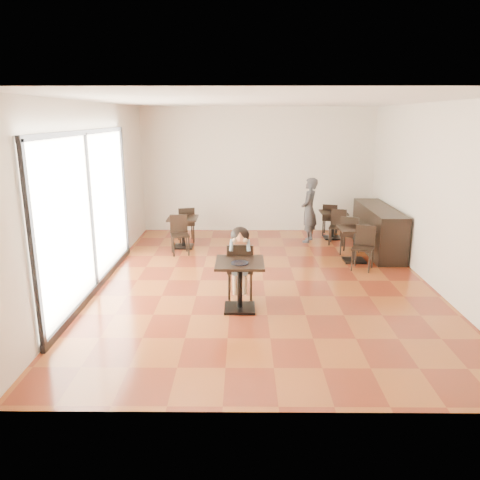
{
  "coord_description": "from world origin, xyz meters",
  "views": [
    {
      "loc": [
        -0.37,
        -8.2,
        2.95
      ],
      "look_at": [
        -0.43,
        -0.84,
        1.0
      ],
      "focal_mm": 35.0,
      "sensor_mm": 36.0,
      "label": 1
    }
  ],
  "objects_px": {
    "cafe_table_mid": "(355,245)",
    "chair_back_b": "(337,228)",
    "child": "(240,263)",
    "cafe_table_back": "(333,225)",
    "chair_back_a": "(330,219)",
    "child_chair": "(240,270)",
    "chair_left_b": "(180,235)",
    "cafe_table_left": "(183,232)",
    "child_table": "(240,286)",
    "chair_mid_a": "(351,235)",
    "chair_mid_b": "(363,248)",
    "chair_left_a": "(186,224)",
    "adult_patron": "(309,210)"
  },
  "relations": [
    {
      "from": "cafe_table_mid",
      "to": "chair_back_b",
      "type": "distance_m",
      "value": 1.37
    },
    {
      "from": "child",
      "to": "chair_back_b",
      "type": "xyz_separation_m",
      "value": [
        2.28,
        3.37,
        -0.19
      ]
    },
    {
      "from": "child",
      "to": "cafe_table_back",
      "type": "relative_size",
      "value": 1.77
    },
    {
      "from": "chair_back_a",
      "to": "child",
      "type": "bearing_deg",
      "value": 79.84
    },
    {
      "from": "child_chair",
      "to": "chair_left_b",
      "type": "distance_m",
      "value": 2.85
    },
    {
      "from": "cafe_table_left",
      "to": "chair_left_b",
      "type": "relative_size",
      "value": 0.83
    },
    {
      "from": "cafe_table_left",
      "to": "chair_back_a",
      "type": "height_order",
      "value": "chair_back_a"
    },
    {
      "from": "chair_back_b",
      "to": "child_table",
      "type": "bearing_deg",
      "value": -102.36
    },
    {
      "from": "chair_mid_a",
      "to": "chair_mid_b",
      "type": "relative_size",
      "value": 1.0
    },
    {
      "from": "chair_mid_a",
      "to": "chair_left_a",
      "type": "relative_size",
      "value": 1.02
    },
    {
      "from": "child_table",
      "to": "chair_back_b",
      "type": "relative_size",
      "value": 0.97
    },
    {
      "from": "child",
      "to": "cafe_table_left",
      "type": "height_order",
      "value": "child"
    },
    {
      "from": "cafe_table_back",
      "to": "chair_left_b",
      "type": "xyz_separation_m",
      "value": [
        -3.62,
        -1.4,
        0.09
      ]
    },
    {
      "from": "adult_patron",
      "to": "chair_back_a",
      "type": "height_order",
      "value": "adult_patron"
    },
    {
      "from": "cafe_table_left",
      "to": "cafe_table_back",
      "type": "xyz_separation_m",
      "value": [
        3.62,
        0.85,
        -0.02
      ]
    },
    {
      "from": "chair_back_a",
      "to": "chair_left_b",
      "type": "bearing_deg",
      "value": 43.98
    },
    {
      "from": "adult_patron",
      "to": "chair_left_b",
      "type": "relative_size",
      "value": 1.81
    },
    {
      "from": "child_chair",
      "to": "adult_patron",
      "type": "bearing_deg",
      "value": -114.25
    },
    {
      "from": "child_chair",
      "to": "adult_patron",
      "type": "distance_m",
      "value": 3.98
    },
    {
      "from": "chair_back_b",
      "to": "cafe_table_mid",
      "type": "bearing_deg",
      "value": -67.68
    },
    {
      "from": "chair_left_a",
      "to": "chair_mid_b",
      "type": "bearing_deg",
      "value": 135.54
    },
    {
      "from": "adult_patron",
      "to": "cafe_table_mid",
      "type": "height_order",
      "value": "adult_patron"
    },
    {
      "from": "chair_mid_b",
      "to": "cafe_table_left",
      "type": "bearing_deg",
      "value": -178.59
    },
    {
      "from": "adult_patron",
      "to": "chair_left_a",
      "type": "xyz_separation_m",
      "value": [
        -2.97,
        -0.0,
        -0.35
      ]
    },
    {
      "from": "child",
      "to": "chair_back_b",
      "type": "height_order",
      "value": "child"
    },
    {
      "from": "cafe_table_left",
      "to": "chair_back_a",
      "type": "xyz_separation_m",
      "value": [
        3.62,
        1.23,
        0.05
      ]
    },
    {
      "from": "chair_mid_b",
      "to": "chair_left_a",
      "type": "relative_size",
      "value": 1.02
    },
    {
      "from": "child",
      "to": "cafe_table_left",
      "type": "bearing_deg",
      "value": 113.59
    },
    {
      "from": "child",
      "to": "chair_left_b",
      "type": "bearing_deg",
      "value": 118.02
    },
    {
      "from": "child_chair",
      "to": "cafe_table_mid",
      "type": "xyz_separation_m",
      "value": [
        2.39,
        2.0,
        -0.11
      ]
    },
    {
      "from": "chair_left_b",
      "to": "chair_back_b",
      "type": "distance_m",
      "value": 3.72
    },
    {
      "from": "child",
      "to": "chair_left_a",
      "type": "bearing_deg",
      "value": 110.31
    },
    {
      "from": "chair_left_b",
      "to": "child_table",
      "type": "bearing_deg",
      "value": -80.94
    },
    {
      "from": "adult_patron",
      "to": "child_chair",
      "type": "bearing_deg",
      "value": -6.42
    },
    {
      "from": "adult_patron",
      "to": "chair_back_b",
      "type": "relative_size",
      "value": 1.9
    },
    {
      "from": "chair_mid_a",
      "to": "chair_left_b",
      "type": "relative_size",
      "value": 1.02
    },
    {
      "from": "child_chair",
      "to": "chair_left_a",
      "type": "distance_m",
      "value": 3.85
    },
    {
      "from": "adult_patron",
      "to": "chair_mid_b",
      "type": "relative_size",
      "value": 1.79
    },
    {
      "from": "child",
      "to": "chair_left_a",
      "type": "height_order",
      "value": "child"
    },
    {
      "from": "cafe_table_left",
      "to": "chair_back_a",
      "type": "relative_size",
      "value": 0.87
    },
    {
      "from": "cafe_table_mid",
      "to": "cafe_table_back",
      "type": "bearing_deg",
      "value": 93.2
    },
    {
      "from": "cafe_table_left",
      "to": "chair_back_b",
      "type": "height_order",
      "value": "chair_back_b"
    },
    {
      "from": "chair_mid_b",
      "to": "chair_back_a",
      "type": "bearing_deg",
      "value": 117.31
    },
    {
      "from": "adult_patron",
      "to": "chair_back_b",
      "type": "height_order",
      "value": "adult_patron"
    },
    {
      "from": "cafe_table_back",
      "to": "chair_back_b",
      "type": "height_order",
      "value": "chair_back_b"
    },
    {
      "from": "chair_left_b",
      "to": "chair_back_b",
      "type": "bearing_deg",
      "value": -1.24
    },
    {
      "from": "adult_patron",
      "to": "chair_back_a",
      "type": "xyz_separation_m",
      "value": [
        0.65,
        0.67,
        -0.37
      ]
    },
    {
      "from": "child_table",
      "to": "cafe_table_left",
      "type": "relative_size",
      "value": 1.11
    },
    {
      "from": "child_chair",
      "to": "cafe_table_mid",
      "type": "bearing_deg",
      "value": -139.97
    },
    {
      "from": "chair_left_b",
      "to": "cafe_table_back",
      "type": "bearing_deg",
      "value": 6.69
    }
  ]
}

